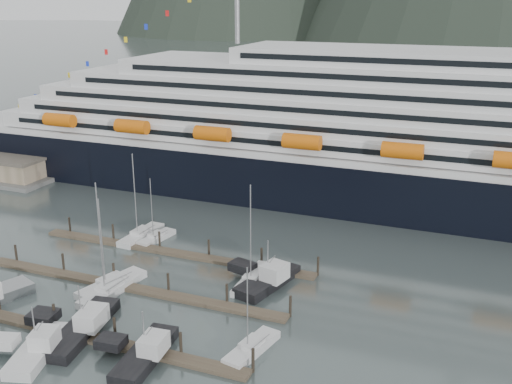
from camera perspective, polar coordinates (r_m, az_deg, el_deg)
ground at (r=83.64m, az=-10.32°, el=-10.51°), size 1600.00×1600.00×0.00m
cruise_ship at (r=120.25m, az=16.16°, el=4.16°), size 210.00×30.40×50.30m
dock_near at (r=79.15m, az=-17.30°, el=-12.62°), size 48.18×2.28×3.20m
dock_mid at (r=88.19m, az=-12.05°, el=-8.81°), size 48.18×2.28×3.20m
dock_far at (r=98.12m, az=-7.89°, el=-5.68°), size 48.18×2.28×3.20m
sailboat_b at (r=87.28m, az=-13.72°, el=-9.13°), size 3.67×11.28×17.16m
sailboat_c at (r=88.85m, az=-13.58°, el=-8.61°), size 5.80×11.23×14.32m
sailboat_e at (r=105.25m, az=-10.88°, el=-4.07°), size 3.23×10.62×15.69m
sailboat_f at (r=103.77m, az=-9.46°, el=-4.34°), size 3.50×8.17×11.59m
sailboat_g at (r=87.93m, az=-0.23°, el=-8.36°), size 2.74×10.95×15.75m
sailboat_h at (r=72.49m, az=-0.40°, el=-14.69°), size 4.30×9.13×11.66m
trawler_b at (r=76.09m, az=-20.22°, el=-13.79°), size 8.89×11.15×6.88m
trawler_c at (r=78.78m, az=-16.32°, el=-12.17°), size 10.20×14.31×7.11m
trawler_d at (r=72.11m, az=-10.62°, el=-14.79°), size 8.65×11.66×6.78m
trawler_e at (r=86.99m, az=1.04°, el=-8.29°), size 9.76×12.42×7.72m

